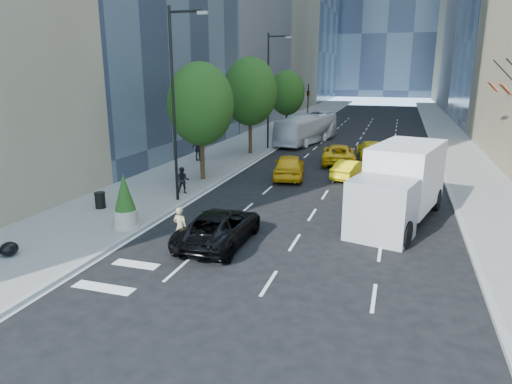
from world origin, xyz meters
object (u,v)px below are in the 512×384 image
(city_bus, at_px, (307,129))
(trash_can, at_px, (100,201))
(skateboarder, at_px, (181,230))
(planter_shrub, at_px, (125,202))
(black_sedan_lincoln, at_px, (220,227))
(box_truck, at_px, (400,184))
(black_sedan_mercedes, at_px, (380,199))

(city_bus, bearing_deg, trash_can, -90.47)
(skateboarder, relative_size, trash_can, 2.14)
(trash_can, xyz_separation_m, planter_shrub, (3.00, -2.25, 0.79))
(black_sedan_lincoln, relative_size, box_truck, 0.65)
(black_sedan_lincoln, height_order, city_bus, city_bus)
(city_bus, relative_size, trash_can, 12.98)
(city_bus, distance_m, trash_can, 26.14)
(city_bus, xyz_separation_m, trash_can, (-5.74, -25.48, -0.89))
(box_truck, bearing_deg, black_sedan_lincoln, -128.44)
(skateboarder, relative_size, city_bus, 0.16)
(black_sedan_lincoln, relative_size, trash_can, 6.52)
(skateboarder, bearing_deg, box_truck, -135.34)
(skateboarder, bearing_deg, black_sedan_lincoln, -128.36)
(box_truck, relative_size, trash_can, 10.02)
(skateboarder, xyz_separation_m, trash_can, (-6.40, 3.61, -0.30))
(skateboarder, bearing_deg, city_bus, -82.33)
(black_sedan_mercedes, height_order, planter_shrub, planter_shrub)
(skateboarder, bearing_deg, planter_shrub, -15.42)
(black_sedan_lincoln, distance_m, city_bus, 27.95)
(black_sedan_lincoln, xyz_separation_m, black_sedan_mercedes, (6.20, 6.29, 0.02))
(black_sedan_mercedes, xyz_separation_m, planter_shrub, (-10.80, -6.15, 0.60))
(city_bus, bearing_deg, skateboarder, -76.49)
(trash_can, height_order, planter_shrub, planter_shrub)
(skateboarder, relative_size, planter_shrub, 0.68)
(black_sedan_lincoln, distance_m, trash_can, 7.97)
(trash_can, relative_size, planter_shrub, 0.32)
(black_sedan_lincoln, bearing_deg, city_bus, -85.77)
(skateboarder, height_order, box_truck, box_truck)
(trash_can, bearing_deg, skateboarder, -29.42)
(black_sedan_lincoln, height_order, planter_shrub, planter_shrub)
(city_bus, bearing_deg, box_truck, -56.15)
(skateboarder, height_order, city_bus, city_bus)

